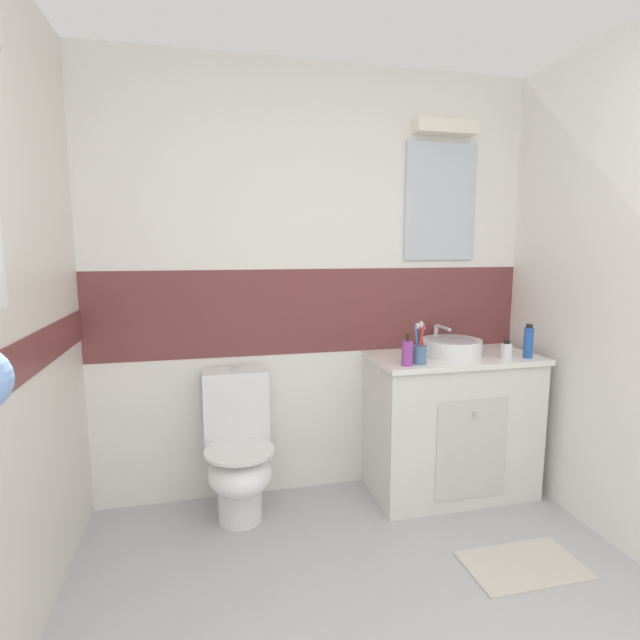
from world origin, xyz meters
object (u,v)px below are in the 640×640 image
at_px(soap_dispenser, 407,353).
at_px(perfume_flask_small, 506,350).
at_px(toilet, 238,451).
at_px(sink_basin, 451,346).
at_px(shampoo_bottle_tall, 528,342).
at_px(toothbrush_cup, 419,353).

relative_size(soap_dispenser, perfume_flask_small, 1.65).
relative_size(toilet, soap_dispenser, 4.65).
relative_size(sink_basin, perfume_flask_small, 3.66).
bearing_deg(soap_dispenser, perfume_flask_small, 2.71).
xyz_separation_m(soap_dispenser, shampoo_bottle_tall, (0.75, 0.02, 0.02)).
height_order(sink_basin, toilet, sink_basin).
relative_size(sink_basin, toothbrush_cup, 1.65).
distance_m(sink_basin, toothbrush_cup, 0.31).
relative_size(sink_basin, soap_dispenser, 2.22).
xyz_separation_m(sink_basin, shampoo_bottle_tall, (0.39, -0.16, 0.04)).
xyz_separation_m(sink_basin, toothbrush_cup, (-0.27, -0.15, 0.01)).
bearing_deg(toilet, perfume_flask_small, -6.13).
bearing_deg(perfume_flask_small, toilet, 173.87).
bearing_deg(shampoo_bottle_tall, toilet, 174.00).
xyz_separation_m(toilet, soap_dispenser, (0.89, -0.19, 0.54)).
distance_m(shampoo_bottle_tall, perfume_flask_small, 0.14).
bearing_deg(shampoo_bottle_tall, toothbrush_cup, 179.31).
height_order(toothbrush_cup, soap_dispenser, toothbrush_cup).
distance_m(sink_basin, toilet, 1.35).
xyz_separation_m(sink_basin, toilet, (-1.24, 0.01, -0.53)).
distance_m(soap_dispenser, perfume_flask_small, 0.62).
bearing_deg(sink_basin, perfume_flask_small, -30.15).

